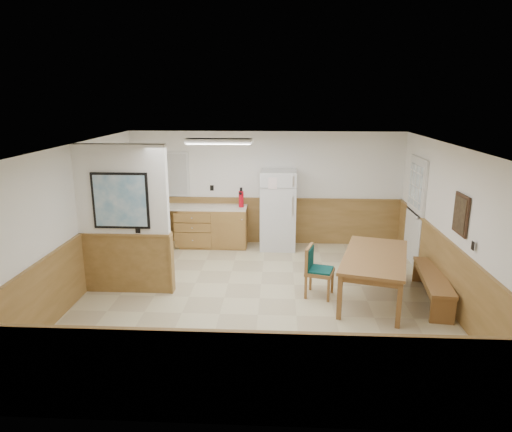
# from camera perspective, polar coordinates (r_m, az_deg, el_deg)

# --- Properties ---
(ground) EXTENTS (6.00, 6.00, 0.00)m
(ground) POSITION_cam_1_polar(r_m,az_deg,el_deg) (7.64, 0.46, -10.25)
(ground) COLOR beige
(ground) RESTS_ON ground
(ceiling) EXTENTS (6.00, 6.00, 0.02)m
(ceiling) POSITION_cam_1_polar(r_m,az_deg,el_deg) (6.96, 0.50, 8.74)
(ceiling) COLOR white
(ceiling) RESTS_ON back_wall
(back_wall) EXTENTS (6.00, 0.02, 2.50)m
(back_wall) POSITION_cam_1_polar(r_m,az_deg,el_deg) (10.12, 1.23, 3.48)
(back_wall) COLOR white
(back_wall) RESTS_ON ground
(right_wall) EXTENTS (0.02, 6.00, 2.50)m
(right_wall) POSITION_cam_1_polar(r_m,az_deg,el_deg) (7.68, 23.44, -1.42)
(right_wall) COLOR white
(right_wall) RESTS_ON ground
(left_wall) EXTENTS (0.02, 6.00, 2.50)m
(left_wall) POSITION_cam_1_polar(r_m,az_deg,el_deg) (7.92, -21.78, -0.80)
(left_wall) COLOR white
(left_wall) RESTS_ON ground
(wainscot_back) EXTENTS (6.00, 0.04, 1.00)m
(wainscot_back) POSITION_cam_1_polar(r_m,az_deg,el_deg) (10.27, 1.20, -0.65)
(wainscot_back) COLOR #9E763F
(wainscot_back) RESTS_ON ground
(wainscot_right) EXTENTS (0.04, 6.00, 1.00)m
(wainscot_right) POSITION_cam_1_polar(r_m,az_deg,el_deg) (7.90, 22.75, -6.65)
(wainscot_right) COLOR #9E763F
(wainscot_right) RESTS_ON ground
(wainscot_left) EXTENTS (0.04, 6.00, 1.00)m
(wainscot_left) POSITION_cam_1_polar(r_m,az_deg,el_deg) (8.13, -21.14, -5.91)
(wainscot_left) COLOR #9E763F
(wainscot_left) RESTS_ON ground
(partition_wall) EXTENTS (1.50, 0.20, 2.50)m
(partition_wall) POSITION_cam_1_polar(r_m,az_deg,el_deg) (7.81, -16.18, -0.65)
(partition_wall) COLOR white
(partition_wall) RESTS_ON ground
(kitchen_counter) EXTENTS (2.20, 0.61, 1.00)m
(kitchen_counter) POSITION_cam_1_polar(r_m,az_deg,el_deg) (10.10, -5.72, -1.22)
(kitchen_counter) COLOR olive
(kitchen_counter) RESTS_ON ground
(exterior_door) EXTENTS (0.07, 1.02, 2.15)m
(exterior_door) POSITION_cam_1_polar(r_m,az_deg,el_deg) (9.46, 19.24, 0.62)
(exterior_door) COLOR silver
(exterior_door) RESTS_ON ground
(kitchen_window) EXTENTS (0.80, 0.04, 1.00)m
(kitchen_window) POSITION_cam_1_polar(r_m,az_deg,el_deg) (10.32, -10.56, 5.15)
(kitchen_window) COLOR silver
(kitchen_window) RESTS_ON back_wall
(wall_painting) EXTENTS (0.04, 0.50, 0.60)m
(wall_painting) POSITION_cam_1_polar(r_m,az_deg,el_deg) (7.33, 24.22, 0.18)
(wall_painting) COLOR #382316
(wall_painting) RESTS_ON right_wall
(fluorescent_fixture) EXTENTS (1.20, 0.30, 0.09)m
(fluorescent_fixture) POSITION_cam_1_polar(r_m,az_deg,el_deg) (8.33, -4.69, 9.31)
(fluorescent_fixture) COLOR silver
(fluorescent_fixture) RESTS_ON ceiling
(refrigerator) EXTENTS (0.76, 0.72, 1.71)m
(refrigerator) POSITION_cam_1_polar(r_m,az_deg,el_deg) (9.84, 2.79, 0.78)
(refrigerator) COLOR silver
(refrigerator) RESTS_ON ground
(dining_table) EXTENTS (1.44, 2.11, 0.75)m
(dining_table) POSITION_cam_1_polar(r_m,az_deg,el_deg) (7.64, 14.64, -5.40)
(dining_table) COLOR brown
(dining_table) RESTS_ON ground
(dining_bench) EXTENTS (0.57, 1.72, 0.45)m
(dining_bench) POSITION_cam_1_polar(r_m,az_deg,el_deg) (7.96, 21.24, -7.53)
(dining_bench) COLOR brown
(dining_bench) RESTS_ON ground
(dining_chair) EXTENTS (0.69, 0.55, 0.85)m
(dining_chair) POSITION_cam_1_polar(r_m,az_deg,el_deg) (7.63, 7.35, -6.36)
(dining_chair) COLOR brown
(dining_chair) RESTS_ON ground
(fire_extinguisher) EXTENTS (0.12, 0.12, 0.43)m
(fire_extinguisher) POSITION_cam_1_polar(r_m,az_deg,el_deg) (9.85, -1.87, 2.20)
(fire_extinguisher) COLOR red
(fire_extinguisher) RESTS_ON kitchen_counter
(soap_bottle) EXTENTS (0.07, 0.07, 0.19)m
(soap_bottle) POSITION_cam_1_polar(r_m,az_deg,el_deg) (10.14, -11.03, 1.78)
(soap_bottle) COLOR #167B23
(soap_bottle) RESTS_ON kitchen_counter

